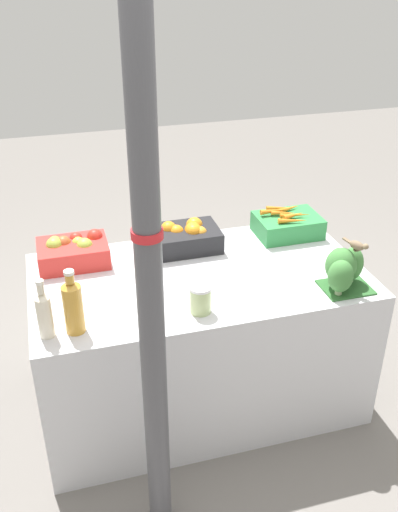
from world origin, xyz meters
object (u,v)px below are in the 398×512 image
Objects in this scene: apple_crate at (73,251)px; pickle_jar at (200,299)px; orange_crate at (186,236)px; juice_bottle_cloudy at (44,313)px; sparrow_bird at (358,246)px; support_pole at (148,246)px; broccoli_pile at (343,268)px; juice_bottle_amber at (73,306)px; carrot_crate at (287,224)px.

apple_crate is 0.75m from pickle_jar.
juice_bottle_cloudy reaches higher than orange_crate.
juice_bottle_cloudy is 1.34m from sparrow_bird.
support_pole is at bearing -95.07° from sparrow_bird.
support_pole is 1.11m from broccoli_pile.
apple_crate is 0.59m from juice_bottle_cloudy.
juice_bottle_amber is (-1.18, -0.00, 0.02)m from broccoli_pile.
orange_crate is 1.47× the size of broccoli_pile.
sparrow_bird reaches higher than apple_crate.
orange_crate is 2.66× the size of pickle_jar.
support_pole is 7.83× the size of carrot_crate.
pickle_jar is at bearing -138.54° from carrot_crate.
juice_bottle_cloudy is 0.64m from pickle_jar.
juice_bottle_cloudy is at bearing -105.33° from apple_crate.
broccoli_pile is at bearing 0.71° from pickle_jar.
broccoli_pile is at bearing -44.48° from orange_crate.
carrot_crate is 0.86m from pickle_jar.
carrot_crate is (0.92, 0.94, -0.49)m from support_pole.
orange_crate is 0.80m from broccoli_pile.
support_pole reaches higher than broccoli_pile.
apple_crate is at bearing 153.59° from broccoli_pile.
support_pole is at bearing -134.50° from carrot_crate.
broccoli_pile is 1.81× the size of pickle_jar.
apple_crate reaches higher than pickle_jar.
broccoli_pile is (0.94, 0.38, -0.44)m from support_pole.
carrot_crate is at bearing 41.46° from pickle_jar.
juice_bottle_amber is at bearing -115.92° from sparrow_bird.
carrot_crate is 0.56m from broccoli_pile.
support_pole is at bearing -126.98° from pickle_jar.
juice_bottle_cloudy is (-1.30, -0.00, 0.00)m from broccoli_pile.
apple_crate is 1.27m from broccoli_pile.
sparrow_bird is at bearing -44.13° from orange_crate.
broccoli_pile is at bearing -88.25° from carrot_crate.
sparrow_bird is at bearing -1.36° from juice_bottle_amber.
carrot_crate is 1.47× the size of broccoli_pile.
juice_bottle_cloudy reaches higher than broccoli_pile.
juice_bottle_amber is at bearing -154.20° from carrot_crate.
juice_bottle_amber is at bearing -94.39° from apple_crate.
sparrow_bird is at bearing -1.24° from juice_bottle_cloudy.
support_pole is at bearing -46.63° from juice_bottle_cloudy.
juice_bottle_cloudy reaches higher than sparrow_bird.
juice_bottle_cloudy reaches higher than apple_crate.
carrot_crate reaches higher than pickle_jar.
support_pole is 10.15× the size of juice_bottle_cloudy.
pickle_jar is at bearing 53.02° from support_pole.
sparrow_bird is (0.04, -0.03, 0.12)m from broccoli_pile.
support_pole reaches higher than juice_bottle_amber.
broccoli_pile is 1.18m from juice_bottle_amber.
juice_bottle_amber is (-0.61, -0.56, 0.06)m from orange_crate.
support_pole is 9.29× the size of juice_bottle_amber.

